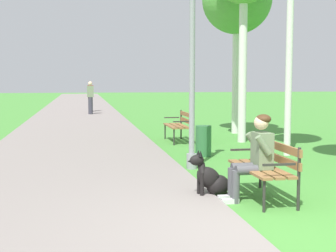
{
  "coord_description": "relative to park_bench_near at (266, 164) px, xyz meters",
  "views": [
    {
      "loc": [
        -2.16,
        -5.07,
        1.74
      ],
      "look_at": [
        -0.62,
        3.48,
        0.9
      ],
      "focal_mm": 51.38,
      "sensor_mm": 36.0,
      "label": 1
    }
  ],
  "objects": [
    {
      "name": "ground_plane",
      "position": [
        -0.48,
        -1.48,
        -0.51
      ],
      "size": [
        120.0,
        120.0,
        0.0
      ],
      "primitive_type": "plane",
      "color": "#478E38"
    },
    {
      "name": "paved_path",
      "position": [
        -2.81,
        22.52,
        -0.49
      ],
      "size": [
        4.18,
        60.0,
        0.04
      ],
      "primitive_type": "cube",
      "color": "gray",
      "rests_on": "ground"
    },
    {
      "name": "park_bench_near",
      "position": [
        0.0,
        0.0,
        0.0
      ],
      "size": [
        0.55,
        1.5,
        0.85
      ],
      "color": "olive",
      "rests_on": "ground"
    },
    {
      "name": "park_bench_mid",
      "position": [
        0.07,
        6.58,
        0.0
      ],
      "size": [
        0.55,
        1.5,
        0.85
      ],
      "color": "olive",
      "rests_on": "ground"
    },
    {
      "name": "person_seated_on_near_bench",
      "position": [
        -0.21,
        -0.08,
        0.17
      ],
      "size": [
        0.74,
        0.49,
        1.25
      ],
      "color": "#4C4C51",
      "rests_on": "ground"
    },
    {
      "name": "dog_black",
      "position": [
        -0.75,
        0.28,
        -0.25
      ],
      "size": [
        0.83,
        0.33,
        0.71
      ],
      "color": "black",
      "rests_on": "ground"
    },
    {
      "name": "lamp_post_near",
      "position": [
        -0.53,
        2.5,
        1.62
      ],
      "size": [
        0.24,
        0.24,
        4.13
      ],
      "color": "gray",
      "rests_on": "ground"
    },
    {
      "name": "birch_tree_fifth",
      "position": [
        2.27,
        8.34,
        3.73
      ],
      "size": [
        2.19,
        2.39,
        5.38
      ],
      "color": "silver",
      "rests_on": "ground"
    },
    {
      "name": "litter_bin",
      "position": [
        0.08,
        3.96,
        -0.16
      ],
      "size": [
        0.36,
        0.36,
        0.7
      ],
      "primitive_type": "cylinder",
      "color": "#2D6638",
      "rests_on": "ground"
    },
    {
      "name": "pedestrian_distant",
      "position": [
        -2.2,
        17.45,
        0.33
      ],
      "size": [
        0.32,
        0.22,
        1.65
      ],
      "color": "#383842",
      "rests_on": "ground"
    },
    {
      "name": "pedestrian_further_distant",
      "position": [
        -2.15,
        19.34,
        0.33
      ],
      "size": [
        0.32,
        0.22,
        1.65
      ],
      "color": "#383842",
      "rests_on": "ground"
    }
  ]
}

